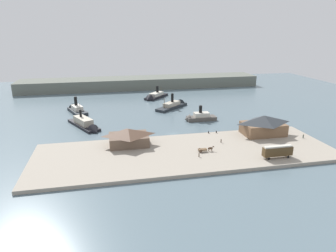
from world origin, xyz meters
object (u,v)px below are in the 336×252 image
at_px(ferry_shed_east_terminal, 129,137).
at_px(ferry_moored_east, 86,125).
at_px(horse_cart, 205,149).
at_px(ferry_moored_west, 175,105).
at_px(ferry_departing_north, 154,97).
at_px(ferry_outer_harbor, 198,117).
at_px(street_tram, 278,151).
at_px(mooring_post_center_east, 216,132).
at_px(mooring_post_east, 208,132).
at_px(ferry_shed_customs_shed, 263,125).
at_px(ferry_approaching_east, 76,109).
at_px(pedestrian_standing_center, 199,155).
at_px(pedestrian_near_west_shed, 303,136).
at_px(pedestrian_walking_west, 221,141).
at_px(mooring_post_center_west, 282,127).

distance_m(ferry_shed_east_terminal, ferry_moored_east, 33.22).
height_order(horse_cart, ferry_moored_west, ferry_moored_west).
distance_m(ferry_departing_north, ferry_outer_harbor, 54.76).
xyz_separation_m(ferry_shed_east_terminal, ferry_departing_north, (23.54, 82.14, -3.17)).
xyz_separation_m(street_tram, mooring_post_center_east, (-11.31, 29.21, -2.15)).
bearing_deg(street_tram, ferry_moored_east, 142.41).
xyz_separation_m(mooring_post_east, ferry_departing_north, (-11.06, 75.85, -0.35)).
bearing_deg(ferry_shed_east_terminal, ferry_shed_customs_shed, 0.37).
height_order(ferry_shed_east_terminal, street_tram, ferry_shed_east_terminal).
relative_size(ferry_shed_east_terminal, ferry_shed_customs_shed, 0.87).
distance_m(ferry_shed_east_terminal, street_tram, 54.53).
relative_size(ferry_outer_harbor, ferry_moored_east, 0.63).
bearing_deg(ferry_approaching_east, ferry_moored_west, -1.07).
bearing_deg(ferry_moored_west, horse_cart, -94.11).
bearing_deg(ferry_shed_customs_shed, ferry_moored_west, 113.52).
bearing_deg(horse_cart, pedestrian_standing_center, -132.20).
distance_m(ferry_shed_east_terminal, mooring_post_east, 35.28).
height_order(pedestrian_near_west_shed, ferry_moored_east, ferry_moored_east).
relative_size(mooring_post_center_east, ferry_departing_north, 0.04).
height_order(street_tram, mooring_post_east, street_tram).
bearing_deg(mooring_post_east, ferry_shed_customs_shed, -15.00).
xyz_separation_m(pedestrian_walking_west, mooring_post_east, (-1.22, 11.42, -0.24)).
relative_size(horse_cart, mooring_post_center_west, 6.65).
bearing_deg(ferry_outer_harbor, ferry_moored_east, -179.09).
distance_m(mooring_post_center_west, ferry_departing_north, 88.88).
distance_m(street_tram, mooring_post_center_east, 31.39).
bearing_deg(horse_cart, pedestrian_walking_west, 39.54).
height_order(pedestrian_standing_center, ferry_approaching_east, ferry_approaching_east).
relative_size(ferry_shed_customs_shed, ferry_outer_harbor, 1.08).
relative_size(mooring_post_center_west, mooring_post_east, 1.00).
bearing_deg(pedestrian_walking_west, ferry_shed_customs_shed, 14.74).
xyz_separation_m(street_tram, pedestrian_standing_center, (-26.30, 6.43, -1.89)).
bearing_deg(ferry_shed_customs_shed, pedestrian_walking_west, -165.26).
xyz_separation_m(ferry_shed_customs_shed, street_tram, (-7.30, -23.44, -1.61)).
bearing_deg(mooring_post_center_east, horse_cart, -121.16).
distance_m(ferry_moored_west, ferry_approaching_east, 55.94).
xyz_separation_m(pedestrian_near_west_shed, ferry_moored_east, (-87.86, 35.72, -0.58)).
height_order(pedestrian_walking_west, ferry_approaching_east, ferry_approaching_east).
height_order(horse_cart, ferry_outer_harbor, ferry_outer_harbor).
distance_m(ferry_shed_customs_shed, pedestrian_walking_west, 21.89).
bearing_deg(ferry_departing_north, mooring_post_east, -81.70).
distance_m(mooring_post_center_east, ferry_outer_harbor, 22.98).
relative_size(ferry_shed_east_terminal, street_tram, 1.42).
bearing_deg(ferry_shed_customs_shed, ferry_moored_east, 159.35).
xyz_separation_m(ferry_moored_east, ferry_approaching_east, (-6.88, 30.38, 0.03)).
height_order(pedestrian_near_west_shed, mooring_post_center_west, pedestrian_near_west_shed).
distance_m(street_tram, ferry_approaching_east, 109.93).
bearing_deg(ferry_departing_north, ferry_moored_west, -71.41).
distance_m(ferry_shed_customs_shed, mooring_post_center_east, 19.84).
height_order(mooring_post_center_east, ferry_departing_north, ferry_departing_north).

